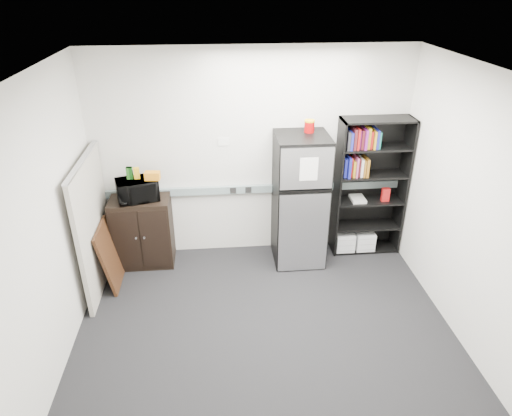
# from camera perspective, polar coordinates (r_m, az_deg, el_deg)

# --- Properties ---
(floor) EXTENTS (4.00, 4.00, 0.00)m
(floor) POSITION_cam_1_polar(r_m,az_deg,el_deg) (5.03, 1.24, -15.38)
(floor) COLOR black
(floor) RESTS_ON ground
(wall_back) EXTENTS (4.00, 0.02, 2.70)m
(wall_back) POSITION_cam_1_polar(r_m,az_deg,el_deg) (5.82, -0.54, 6.54)
(wall_back) COLOR silver
(wall_back) RESTS_ON floor
(wall_right) EXTENTS (0.02, 3.50, 2.70)m
(wall_right) POSITION_cam_1_polar(r_m,az_deg,el_deg) (4.87, 25.49, -0.61)
(wall_right) COLOR silver
(wall_right) RESTS_ON floor
(wall_left) EXTENTS (0.02, 3.50, 2.70)m
(wall_left) POSITION_cam_1_polar(r_m,az_deg,el_deg) (4.49, -24.86, -2.78)
(wall_left) COLOR silver
(wall_left) RESTS_ON floor
(ceiling) EXTENTS (4.00, 3.50, 0.02)m
(ceiling) POSITION_cam_1_polar(r_m,az_deg,el_deg) (3.77, 1.66, 16.41)
(ceiling) COLOR white
(ceiling) RESTS_ON wall_back
(electrical_raceway) EXTENTS (3.92, 0.05, 0.10)m
(electrical_raceway) POSITION_cam_1_polar(r_m,az_deg,el_deg) (5.97, -0.50, 2.40)
(electrical_raceway) COLOR gray
(electrical_raceway) RESTS_ON wall_back
(wall_note) EXTENTS (0.14, 0.00, 0.10)m
(wall_note) POSITION_cam_1_polar(r_m,az_deg,el_deg) (5.73, -4.07, 8.26)
(wall_note) COLOR white
(wall_note) RESTS_ON wall_back
(bookshelf) EXTENTS (0.90, 0.34, 1.85)m
(bookshelf) POSITION_cam_1_polar(r_m,az_deg,el_deg) (6.10, 13.89, 2.88)
(bookshelf) COLOR black
(bookshelf) RESTS_ON floor
(cubicle_partition) EXTENTS (0.06, 1.30, 1.62)m
(cubicle_partition) POSITION_cam_1_polar(r_m,az_deg,el_deg) (5.61, -19.64, -2.04)
(cubicle_partition) COLOR gray
(cubicle_partition) RESTS_ON floor
(cabinet) EXTENTS (0.74, 0.49, 0.92)m
(cabinet) POSITION_cam_1_polar(r_m,az_deg,el_deg) (6.04, -13.94, -2.84)
(cabinet) COLOR black
(cabinet) RESTS_ON floor
(microwave) EXTENTS (0.56, 0.45, 0.27)m
(microwave) POSITION_cam_1_polar(r_m,az_deg,el_deg) (5.76, -14.61, 2.23)
(microwave) COLOR black
(microwave) RESTS_ON cabinet
(snack_box_a) EXTENTS (0.07, 0.05, 0.15)m
(snack_box_a) POSITION_cam_1_polar(r_m,az_deg,el_deg) (5.72, -15.53, 4.24)
(snack_box_a) COLOR #215819
(snack_box_a) RESTS_ON microwave
(snack_box_b) EXTENTS (0.07, 0.05, 0.15)m
(snack_box_b) POSITION_cam_1_polar(r_m,az_deg,el_deg) (5.72, -15.53, 4.24)
(snack_box_b) COLOR #0C390D
(snack_box_b) RESTS_ON microwave
(snack_box_c) EXTENTS (0.08, 0.06, 0.14)m
(snack_box_c) POSITION_cam_1_polar(r_m,az_deg,el_deg) (5.71, -14.70, 4.24)
(snack_box_c) COLOR gold
(snack_box_c) RESTS_ON microwave
(snack_bag) EXTENTS (0.19, 0.11, 0.10)m
(snack_bag) POSITION_cam_1_polar(r_m,az_deg,el_deg) (5.64, -12.83, 3.95)
(snack_bag) COLOR orange
(snack_bag) RESTS_ON microwave
(refrigerator) EXTENTS (0.64, 0.67, 1.71)m
(refrigerator) POSITION_cam_1_polar(r_m,az_deg,el_deg) (5.79, 5.50, 0.94)
(refrigerator) COLOR black
(refrigerator) RESTS_ON floor
(coffee_can) EXTENTS (0.12, 0.12, 0.17)m
(coffee_can) POSITION_cam_1_polar(r_m,az_deg,el_deg) (5.59, 6.69, 10.23)
(coffee_can) COLOR #990708
(coffee_can) RESTS_ON refrigerator
(framed_poster) EXTENTS (0.18, 0.62, 0.79)m
(framed_poster) POSITION_cam_1_polar(r_m,az_deg,el_deg) (5.78, -17.75, -5.61)
(framed_poster) COLOR #311C0D
(framed_poster) RESTS_ON floor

